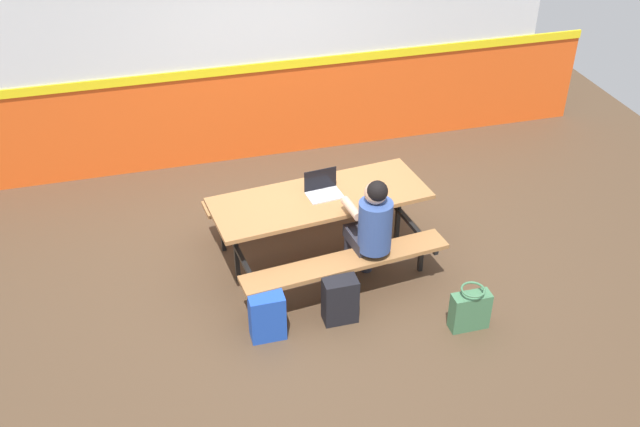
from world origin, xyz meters
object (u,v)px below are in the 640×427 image
at_px(student_nearer, 371,225).
at_px(backpack_dark, 267,316).
at_px(tote_bag_bright, 470,310).
at_px(picnic_table_main, 320,211).
at_px(satchel_spare, 340,300).
at_px(laptop_silver, 323,189).

relative_size(student_nearer, backpack_dark, 2.74).
bearing_deg(tote_bag_bright, picnic_table_main, 128.24).
xyz_separation_m(picnic_table_main, student_nearer, (0.33, -0.52, 0.13)).
relative_size(picnic_table_main, satchel_spare, 4.78).
distance_m(laptop_silver, backpack_dark, 1.35).
bearing_deg(student_nearer, backpack_dark, -159.35).
bearing_deg(backpack_dark, picnic_table_main, 52.00).
bearing_deg(satchel_spare, picnic_table_main, 86.24).
bearing_deg(picnic_table_main, laptop_silver, 46.41).
xyz_separation_m(picnic_table_main, laptop_silver, (0.04, 0.04, 0.21)).
xyz_separation_m(backpack_dark, satchel_spare, (0.66, 0.04, 0.00)).
bearing_deg(backpack_dark, laptop_silver, 51.74).
xyz_separation_m(laptop_silver, satchel_spare, (-0.10, -0.92, -0.57)).
distance_m(picnic_table_main, student_nearer, 0.63).
bearing_deg(student_nearer, laptop_silver, 116.92).
height_order(student_nearer, backpack_dark, student_nearer).
distance_m(laptop_silver, satchel_spare, 1.08).
bearing_deg(backpack_dark, satchel_spare, 3.70).
bearing_deg(picnic_table_main, backpack_dark, -128.00).
height_order(picnic_table_main, tote_bag_bright, picnic_table_main).
bearing_deg(tote_bag_bright, laptop_silver, 126.20).
distance_m(student_nearer, backpack_dark, 1.22).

